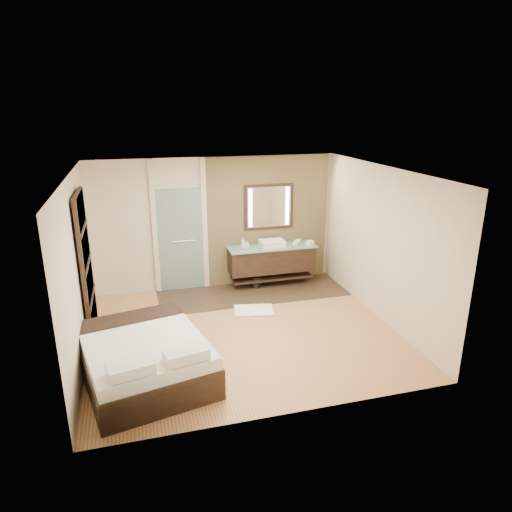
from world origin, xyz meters
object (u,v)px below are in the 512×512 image
object	(u,v)px
bed	(145,358)
waste_bin	(256,282)
vanity	(272,259)
mirror_unit	(269,207)

from	to	relation	value
bed	waste_bin	distance (m)	3.70
waste_bin	vanity	bearing A→B (deg)	10.57
bed	mirror_unit	bearing A→B (deg)	36.29
vanity	bed	bearing A→B (deg)	-133.54
bed	waste_bin	world-z (taller)	bed
vanity	bed	size ratio (longest dim) A/B	0.82
mirror_unit	bed	size ratio (longest dim) A/B	0.47
vanity	mirror_unit	xyz separation A→B (m)	(0.00, 0.24, 1.07)
waste_bin	bed	bearing A→B (deg)	-130.17
mirror_unit	waste_bin	world-z (taller)	mirror_unit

